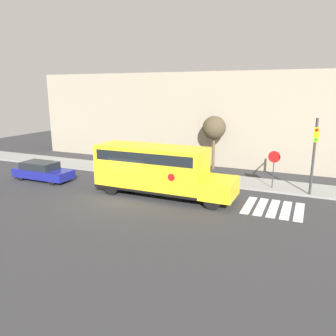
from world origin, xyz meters
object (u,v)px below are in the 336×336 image
stop_sign (274,164)px  tree_near_sidewalk (214,128)px  traffic_light (315,148)px  parked_car (42,171)px  school_bus (156,168)px

stop_sign → tree_near_sidewalk: size_ratio=0.60×
stop_sign → tree_near_sidewalk: 7.07m
stop_sign → traffic_light: size_ratio=0.54×
parked_car → traffic_light: size_ratio=0.92×
school_bus → stop_sign: 7.96m
school_bus → tree_near_sidewalk: 8.69m
school_bus → traffic_light: (9.15, 2.83, 1.50)m
parked_car → traffic_light: bearing=9.2°
tree_near_sidewalk → school_bus: bearing=-99.1°
parked_car → tree_near_sidewalk: (10.87, 8.61, 2.84)m
parked_car → tree_near_sidewalk: tree_near_sidewalk is taller
tree_near_sidewalk → parked_car: bearing=-141.6°
traffic_light → tree_near_sidewalk: (-7.80, 5.58, 0.22)m
stop_sign → traffic_light: traffic_light is taller
parked_car → stop_sign: stop_sign is taller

